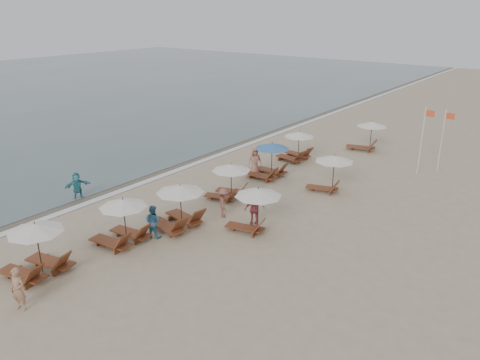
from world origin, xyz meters
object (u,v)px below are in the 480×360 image
Objects in this scene: lounger_station_0 at (36,252)px; inland_station_0 at (253,205)px; beachgoer_near at (18,290)px; flag_pole_near at (423,137)px; beachgoer_mid_b at (224,203)px; beachgoer_far_b at (255,162)px; beachgoer_mid_a at (153,221)px; inland_station_1 at (330,169)px; waterline_walker at (77,186)px; lounger_station_1 at (121,223)px; lounger_station_3 at (228,180)px; lounger_station_5 at (295,147)px; inland_station_2 at (367,134)px; lounger_station_4 at (268,162)px; lounger_station_2 at (177,208)px; beachgoer_far_a at (255,209)px.

lounger_station_0 reaches higher than inland_station_0.
beachgoer_near is 0.38× the size of flag_pole_near.
beachgoer_far_b reaches higher than beachgoer_mid_b.
beachgoer_mid_a is (-0.44, 6.76, -0.04)m from beachgoer_near.
waterline_walker is at bearing -138.46° from inland_station_1.
lounger_station_0 is 14.98m from beachgoer_far_b.
beachgoer_far_b is (-0.65, 11.19, -0.12)m from lounger_station_1.
lounger_station_5 is at bearing 94.70° from lounger_station_3.
inland_station_2 is 1.87× the size of waterline_walker.
beachgoer_mid_b is (1.19, 3.74, -0.02)m from beachgoer_mid_a.
beachgoer_far_b is 10.81m from waterline_walker.
inland_station_1 is at bearing -79.56° from inland_station_2.
beachgoer_mid_b is (1.36, -2.08, -0.29)m from lounger_station_3.
lounger_station_4 is 16.80m from beachgoer_near.
waterline_walker is at bearing 120.12° from beachgoer_near.
lounger_station_2 is at bearing -113.97° from flag_pole_near.
beachgoer_far_a is at bearing 65.13° from lounger_station_0.
inland_station_2 is (-1.27, 16.18, -0.12)m from inland_station_0.
beachgoer_mid_b is (0.98, 2.38, -0.28)m from lounger_station_2.
flag_pole_near is at bearing -127.28° from beachgoer_mid_a.
beachgoer_mid_b is 14.20m from flag_pole_near.
lounger_station_5 is 10.95m from beachgoer_far_a.
beachgoer_mid_b is 0.84× the size of beachgoer_far_b.
beachgoer_mid_b is at bearing -112.48° from inland_station_1.
lounger_station_4 is 1.71× the size of beachgoer_mid_b.
inland_station_0 is at bearing -61.05° from lounger_station_4.
lounger_station_0 reaches higher than beachgoer_far_a.
lounger_station_1 reaches higher than beachgoer_mid_b.
lounger_station_0 is at bearing -140.11° from beachgoer_far_b.
lounger_station_3 is 5.92m from inland_station_1.
flag_pole_near reaches higher than lounger_station_2.
lounger_station_0 is 0.62× the size of flag_pole_near.
beachgoer_far_a is at bearing 119.84° from inland_station_0.
inland_station_2 is (3.00, 5.23, 0.30)m from lounger_station_5.
lounger_station_2 is 8.63m from beachgoer_far_b.
lounger_station_2 is at bearing -112.44° from inland_station_1.
inland_station_0 is 1.44× the size of beachgoer_far_b.
lounger_station_4 is 1.60× the size of beachgoer_near.
inland_station_1 reaches higher than lounger_station_5.
inland_station_2 reaches higher than lounger_station_3.
inland_station_0 is (4.02, 4.56, 0.37)m from lounger_station_1.
lounger_station_0 is at bearing -108.25° from inland_station_1.
beachgoer_far_a is 0.93× the size of beachgoer_far_b.
beachgoer_far_b is at bearing -97.17° from beachgoer_mid_a.
beachgoer_mid_a is at bearing 3.39° from beachgoer_far_a.
flag_pole_near is (3.14, 6.43, 1.02)m from inland_station_1.
lounger_station_0 is 0.97× the size of lounger_station_2.
lounger_station_2 is 1.81× the size of beachgoer_mid_b.
lounger_station_2 is at bearing -85.05° from lounger_station_3.
lounger_station_1 is at bearing -89.09° from lounger_station_5.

